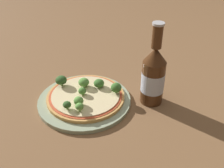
# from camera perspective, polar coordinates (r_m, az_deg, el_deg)

# --- Properties ---
(ground_plane) EXTENTS (3.00, 3.00, 0.00)m
(ground_plane) POSITION_cam_1_polar(r_m,az_deg,el_deg) (0.79, -3.95, -3.26)
(ground_plane) COLOR brown
(plate) EXTENTS (0.27, 0.27, 0.01)m
(plate) POSITION_cam_1_polar(r_m,az_deg,el_deg) (0.78, -6.00, -3.61)
(plate) COLOR #93A384
(plate) RESTS_ON ground_plane
(pizza) EXTENTS (0.23, 0.23, 0.01)m
(pizza) POSITION_cam_1_polar(r_m,az_deg,el_deg) (0.77, -5.74, -2.64)
(pizza) COLOR tan
(pizza) RESTS_ON plate
(broccoli_floret_0) EXTENTS (0.02, 0.02, 0.02)m
(broccoli_floret_0) POSITION_cam_1_polar(r_m,az_deg,el_deg) (0.71, -9.77, -4.48)
(broccoli_floret_0) COLOR #89A866
(broccoli_floret_0) RESTS_ON pizza
(broccoli_floret_1) EXTENTS (0.03, 0.03, 0.03)m
(broccoli_floret_1) POSITION_cam_1_polar(r_m,az_deg,el_deg) (0.81, -11.15, 0.67)
(broccoli_floret_1) COLOR #89A866
(broccoli_floret_1) RESTS_ON pizza
(broccoli_floret_2) EXTENTS (0.03, 0.03, 0.03)m
(broccoli_floret_2) POSITION_cam_1_polar(r_m,az_deg,el_deg) (0.76, 0.91, -0.80)
(broccoli_floret_2) COLOR #89A866
(broccoli_floret_2) RESTS_ON pizza
(broccoli_floret_3) EXTENTS (0.02, 0.02, 0.03)m
(broccoli_floret_3) POSITION_cam_1_polar(r_m,az_deg,el_deg) (0.70, -7.09, -4.92)
(broccoli_floret_3) COLOR #89A866
(broccoli_floret_3) RESTS_ON pizza
(broccoli_floret_4) EXTENTS (0.02, 0.02, 0.02)m
(broccoli_floret_4) POSITION_cam_1_polar(r_m,az_deg,el_deg) (0.76, -6.50, -1.51)
(broccoli_floret_4) COLOR #89A866
(broccoli_floret_4) RESTS_ON pizza
(broccoli_floret_5) EXTENTS (0.03, 0.03, 0.03)m
(broccoli_floret_5) POSITION_cam_1_polar(r_m,az_deg,el_deg) (0.72, -7.28, -3.67)
(broccoli_floret_5) COLOR #89A866
(broccoli_floret_5) RESTS_ON pizza
(broccoli_floret_6) EXTENTS (0.03, 0.03, 0.03)m
(broccoli_floret_6) POSITION_cam_1_polar(r_m,az_deg,el_deg) (0.79, -2.86, 0.17)
(broccoli_floret_6) COLOR #89A866
(broccoli_floret_6) RESTS_ON pizza
(broccoli_floret_7) EXTENTS (0.03, 0.03, 0.03)m
(broccoli_floret_7) POSITION_cam_1_polar(r_m,az_deg,el_deg) (0.80, -6.17, 0.38)
(broccoli_floret_7) COLOR #89A866
(broccoli_floret_7) RESTS_ON pizza
(beer_bottle) EXTENTS (0.07, 0.07, 0.24)m
(beer_bottle) POSITION_cam_1_polar(r_m,az_deg,el_deg) (0.74, 8.98, 1.86)
(beer_bottle) COLOR #472814
(beer_bottle) RESTS_ON ground_plane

